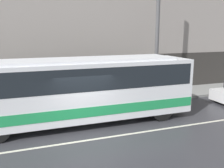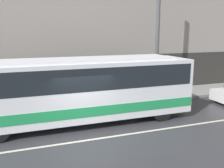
% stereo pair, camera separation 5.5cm
% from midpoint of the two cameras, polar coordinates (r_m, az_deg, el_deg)
% --- Properties ---
extents(ground_plane, '(60.00, 60.00, 0.00)m').
position_cam_midpoint_polar(ground_plane, '(10.49, -4.94, -12.62)').
color(ground_plane, '#333338').
extents(sidewalk, '(60.00, 2.85, 0.16)m').
position_cam_midpoint_polar(sidewalk, '(15.46, -10.13, -4.33)').
color(sidewalk, gray).
rests_on(sidewalk, ground_plane).
extents(building_facade, '(60.00, 0.35, 11.04)m').
position_cam_midpoint_polar(building_facade, '(16.45, -11.78, 15.03)').
color(building_facade, gray).
rests_on(building_facade, ground_plane).
extents(lane_stripe, '(54.00, 0.14, 0.01)m').
position_cam_midpoint_polar(lane_stripe, '(10.49, -4.94, -12.60)').
color(lane_stripe, beige).
rests_on(lane_stripe, ground_plane).
extents(transit_bus, '(11.51, 2.49, 3.12)m').
position_cam_midpoint_polar(transit_bus, '(11.83, -8.57, -0.87)').
color(transit_bus, silver).
rests_on(transit_bus, ground_plane).
extents(utility_pole_near, '(0.24, 0.24, 8.53)m').
position_cam_midpoint_polar(utility_pole_near, '(15.91, 10.48, 11.95)').
color(utility_pole_near, '#4C4C4F').
rests_on(utility_pole_near, sidewalk).
extents(pedestrian_waiting, '(0.36, 0.36, 1.61)m').
position_cam_midpoint_polar(pedestrian_waiting, '(14.81, -7.87, -1.68)').
color(pedestrian_waiting, '#1E5933').
rests_on(pedestrian_waiting, sidewalk).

